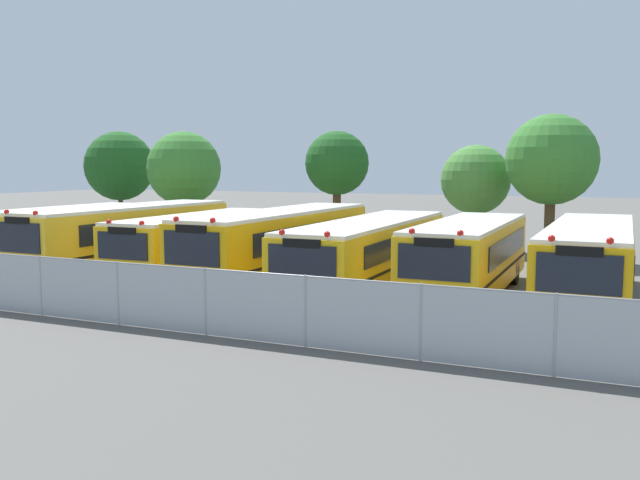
# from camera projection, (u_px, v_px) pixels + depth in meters

# --- Properties ---
(ground_plane) EXTENTS (160.00, 160.00, 0.00)m
(ground_plane) POSITION_uv_depth(u_px,v_px,m) (280.00, 280.00, 25.69)
(ground_plane) COLOR #595651
(school_bus_0) EXTENTS (2.50, 9.32, 2.61)m
(school_bus_0) POSITION_uv_depth(u_px,v_px,m) (63.00, 233.00, 29.99)
(school_bus_0) COLOR yellow
(school_bus_0) RESTS_ON ground_plane
(school_bus_1) EXTENTS (2.79, 11.34, 2.79)m
(school_bus_1) POSITION_uv_depth(u_px,v_px,m) (128.00, 234.00, 28.35)
(school_bus_1) COLOR yellow
(school_bus_1) RESTS_ON ground_plane
(school_bus_2) EXTENTS (2.74, 9.65, 2.51)m
(school_bus_2) POSITION_uv_depth(u_px,v_px,m) (200.00, 241.00, 26.89)
(school_bus_2) COLOR yellow
(school_bus_2) RESTS_ON ground_plane
(school_bus_3) EXTENTS (2.58, 11.62, 2.77)m
(school_bus_3) POSITION_uv_depth(u_px,v_px,m) (281.00, 242.00, 25.52)
(school_bus_3) COLOR #EAA80C
(school_bus_3) RESTS_ON ground_plane
(school_bus_4) EXTENTS (2.72, 11.69, 2.52)m
(school_bus_4) POSITION_uv_depth(u_px,v_px,m) (370.00, 250.00, 24.01)
(school_bus_4) COLOR yellow
(school_bus_4) RESTS_ON ground_plane
(school_bus_5) EXTENTS (2.53, 9.49, 2.61)m
(school_bus_5) POSITION_uv_depth(u_px,v_px,m) (469.00, 255.00, 22.43)
(school_bus_5) COLOR yellow
(school_bus_5) RESTS_ON ground_plane
(school_bus_6) EXTENTS (2.50, 10.96, 2.62)m
(school_bus_6) POSITION_uv_depth(u_px,v_px,m) (590.00, 260.00, 21.08)
(school_bus_6) COLOR #EAA80C
(school_bus_6) RESTS_ON ground_plane
(tree_0) EXTENTS (4.38, 4.38, 6.51)m
(tree_0) POSITION_uv_depth(u_px,v_px,m) (118.00, 164.00, 43.15)
(tree_0) COLOR #4C3823
(tree_0) RESTS_ON ground_plane
(tree_1) EXTENTS (4.20, 4.20, 6.28)m
(tree_1) POSITION_uv_depth(u_px,v_px,m) (184.00, 168.00, 38.63)
(tree_1) COLOR #4C3823
(tree_1) RESTS_ON ground_plane
(tree_2) EXTENTS (3.39, 3.39, 6.16)m
(tree_2) POSITION_uv_depth(u_px,v_px,m) (335.00, 163.00, 35.94)
(tree_2) COLOR #4C3823
(tree_2) RESTS_ON ground_plane
(tree_3) EXTENTS (3.50, 3.50, 5.38)m
(tree_3) POSITION_uv_depth(u_px,v_px,m) (477.00, 181.00, 34.17)
(tree_3) COLOR #4C3823
(tree_3) RESTS_ON ground_plane
(tree_4) EXTENTS (4.15, 4.15, 6.68)m
(tree_4) POSITION_uv_depth(u_px,v_px,m) (551.00, 159.00, 30.99)
(tree_4) COLOR #4C3823
(tree_4) RESTS_ON ground_plane
(chainlink_fence) EXTENTS (28.08, 0.07, 1.74)m
(chainlink_fence) POSITION_uv_depth(u_px,v_px,m) (118.00, 292.00, 18.29)
(chainlink_fence) COLOR #9EA0A3
(chainlink_fence) RESTS_ON ground_plane
(traffic_cone) EXTENTS (0.48, 0.48, 0.63)m
(traffic_cone) POSITION_uv_depth(u_px,v_px,m) (356.00, 328.00, 16.70)
(traffic_cone) COLOR #EA5914
(traffic_cone) RESTS_ON ground_plane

